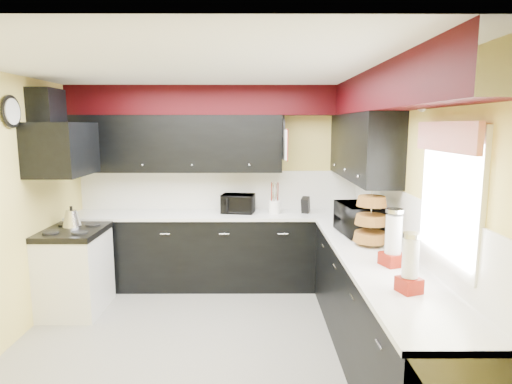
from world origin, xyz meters
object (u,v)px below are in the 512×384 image
toaster_oven (238,204)px  microwave (360,219)px  knife_block (306,205)px  utensil_crock (275,207)px  kettle (72,218)px

toaster_oven → microwave: microwave is taller
microwave → knife_block: microwave is taller
utensil_crock → toaster_oven: bearing=174.3°
microwave → kettle: microwave is taller
toaster_oven → microwave: size_ratio=0.72×
utensil_crock → knife_block: size_ratio=0.81×
knife_block → microwave: bearing=-49.3°
microwave → knife_block: size_ratio=2.81×
toaster_oven → kettle: 1.93m
microwave → knife_block: bearing=15.0°
toaster_oven → utensil_crock: size_ratio=2.50×
toaster_oven → kettle: size_ratio=1.97×
toaster_oven → utensil_crock: bearing=3.6°
utensil_crock → knife_block: bearing=1.9°
toaster_oven → microwave: bearing=-30.8°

